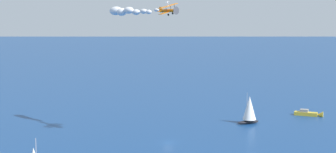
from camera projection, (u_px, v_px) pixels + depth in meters
ground_plane at (168, 142)px, 142.68m from camera, size 2000.00×2000.00×0.00m
motorboat_inshore at (310, 114)px, 181.64m from camera, size 8.27×10.17×3.05m
sailboat_offshore at (249, 109)px, 167.73m from camera, size 5.54×8.83×11.00m
biplane_lead at (169, 10)px, 137.82m from camera, size 7.00×6.95×3.68m
wingwalker_lead at (167, 3)px, 137.23m from camera, size 0.87×1.30×1.53m
smoke_trail_lead at (125, 11)px, 151.51m from camera, size 19.91×14.23×3.57m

